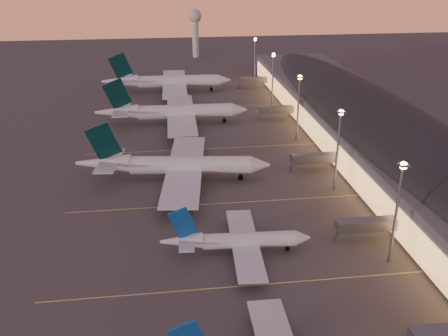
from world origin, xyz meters
TOP-DOWN VIEW (x-y plane):
  - ground at (0.00, 0.00)m, footprint 700.00×700.00m
  - airliner_narrow_north at (0.26, 8.44)m, footprint 36.94×33.01m
  - airliner_wide_near at (-13.23, 53.44)m, footprint 62.47×57.35m
  - airliner_wide_mid at (-11.66, 111.33)m, footprint 64.62×58.70m
  - airliner_wide_far at (-12.50, 165.62)m, footprint 67.35×61.22m
  - terminal_building at (61.84, 72.47)m, footprint 56.35×255.00m
  - light_masts at (36.00, 65.00)m, footprint 2.20×217.20m
  - radar_tower at (10.00, 260.00)m, footprint 9.00×9.00m
  - lane_markings at (0.00, 40.00)m, footprint 90.00×180.36m

SIDE VIEW (x-z plane):
  - ground at x=0.00m, z-range 0.00..0.00m
  - lane_markings at x=0.00m, z-range 0.01..0.01m
  - airliner_narrow_north at x=0.26m, z-range -3.19..10.02m
  - airliner_wide_near at x=-13.23m, z-range -4.85..15.14m
  - airliner_wide_mid at x=-11.66m, z-range -5.02..15.69m
  - airliner_wide_far at x=-12.50m, z-range -5.24..16.35m
  - terminal_building at x=61.84m, z-range 0.05..17.51m
  - light_masts at x=36.00m, z-range 4.60..30.50m
  - radar_tower at x=10.00m, z-range 5.62..38.12m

